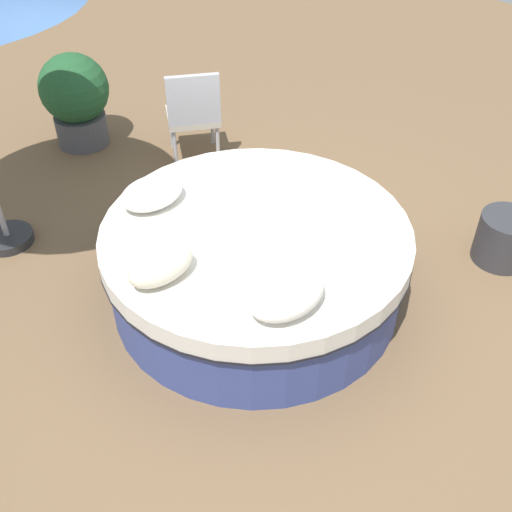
{
  "coord_description": "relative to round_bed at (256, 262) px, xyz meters",
  "views": [
    {
      "loc": [
        2.44,
        2.56,
        3.38
      ],
      "look_at": [
        0.0,
        0.0,
        0.4
      ],
      "focal_mm": 42.84,
      "sensor_mm": 36.0,
      "label": 1
    }
  ],
  "objects": [
    {
      "name": "patio_chair",
      "position": [
        -0.97,
        -1.93,
        0.22
      ],
      "size": [
        0.71,
        0.7,
        0.98
      ],
      "rotation": [
        0.0,
        0.0,
        2.57
      ],
      "color": "#B7B7BC",
      "rests_on": "ground_plane"
    },
    {
      "name": "throw_pillow_0",
      "position": [
        0.35,
        -0.77,
        0.42
      ],
      "size": [
        0.51,
        0.37,
        0.19
      ],
      "primitive_type": "ellipsoid",
      "color": "white",
      "rests_on": "round_bed"
    },
    {
      "name": "ground_plane",
      "position": [
        0.0,
        0.0,
        -0.34
      ],
      "size": [
        16.0,
        16.0,
        0.0
      ],
      "primitive_type": "plane",
      "color": "brown"
    },
    {
      "name": "side_table",
      "position": [
        -1.81,
        1.11,
        -0.13
      ],
      "size": [
        0.47,
        0.47,
        0.43
      ],
      "primitive_type": "cylinder",
      "color": "#333338",
      "rests_on": "ground_plane"
    },
    {
      "name": "throw_pillow_2",
      "position": [
        0.42,
        0.71,
        0.43
      ],
      "size": [
        0.55,
        0.39,
        0.22
      ],
      "primitive_type": "ellipsoid",
      "color": "white",
      "rests_on": "round_bed"
    },
    {
      "name": "planter",
      "position": [
        -0.3,
        -3.05,
        0.2
      ],
      "size": [
        0.72,
        0.72,
        1.0
      ],
      "color": "#4C4C51",
      "rests_on": "ground_plane"
    },
    {
      "name": "throw_pillow_1",
      "position": [
        0.82,
        -0.04,
        0.43
      ],
      "size": [
        0.48,
        0.29,
        0.21
      ],
      "primitive_type": "ellipsoid",
      "color": "beige",
      "rests_on": "round_bed"
    },
    {
      "name": "round_bed",
      "position": [
        0.0,
        0.0,
        0.0
      ],
      "size": [
        2.31,
        2.31,
        0.66
      ],
      "color": "#38478C",
      "rests_on": "ground_plane"
    }
  ]
}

